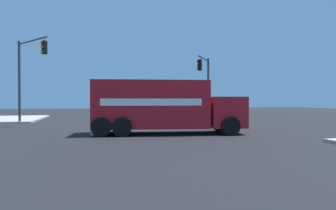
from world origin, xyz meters
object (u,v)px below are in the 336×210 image
Objects in this scene: traffic_light_secondary at (27,68)px; pickup_navy at (141,111)px; traffic_light_primary at (205,79)px; delivery_truck at (163,106)px.

pickup_navy is (-5.78, 9.87, -3.66)m from traffic_light_secondary.
traffic_light_primary is at bearing 91.79° from traffic_light_secondary.
pickup_navy is (-14.84, 1.16, -0.80)m from delivery_truck.
traffic_light_primary is at bearing 43.75° from pickup_navy.
traffic_light_secondary is at bearing -136.11° from delivery_truck.
traffic_light_primary is 7.97m from pickup_navy.
delivery_truck is 12.90m from traffic_light_secondary.
traffic_light_primary is 0.90× the size of traffic_light_secondary.
delivery_truck is at bearing 43.89° from traffic_light_secondary.
traffic_light_secondary is (0.47, -14.96, 0.59)m from traffic_light_primary.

